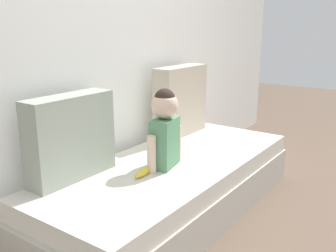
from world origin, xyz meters
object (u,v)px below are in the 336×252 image
object	(u,v)px
throw_pillow_left	(71,137)
couch	(173,187)
toddler	(165,127)
banana	(143,172)
throw_pillow_right	(181,101)

from	to	relation	value
throw_pillow_left	couch	bearing A→B (deg)	-29.31
throw_pillow_left	toddler	distance (m)	0.57
couch	banana	xyz separation A→B (m)	(-0.31, 0.00, 0.21)
throw_pillow_right	toddler	bearing A→B (deg)	-153.76
couch	throw_pillow_left	distance (m)	0.78
toddler	banana	xyz separation A→B (m)	(-0.20, 0.02, -0.24)
throw_pillow_left	throw_pillow_right	world-z (taller)	throw_pillow_right
toddler	throw_pillow_right	bearing A→B (deg)	26.24
throw_pillow_right	banana	bearing A→B (deg)	-160.16
throw_pillow_right	toddler	world-z (taller)	throw_pillow_right
throw_pillow_left	throw_pillow_right	distance (m)	1.13
toddler	banana	distance (m)	0.31
toddler	banana	bearing A→B (deg)	175.40
couch	throw_pillow_right	size ratio (longest dim) A/B	3.72
throw_pillow_right	banana	distance (m)	0.96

